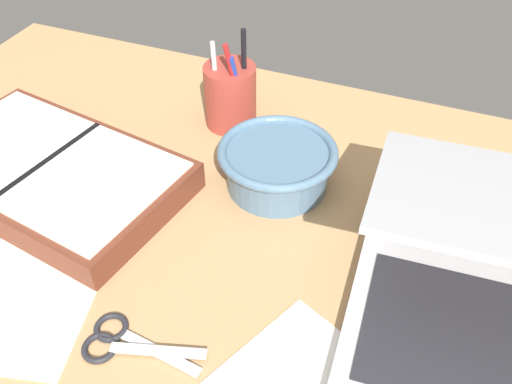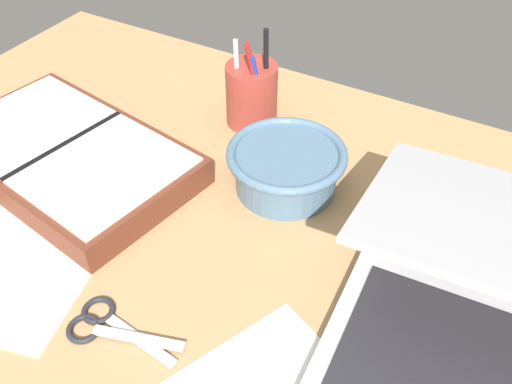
# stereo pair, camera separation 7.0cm
# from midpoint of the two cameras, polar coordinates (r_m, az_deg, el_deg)

# --- Properties ---
(desk_top) EXTENTS (1.40, 1.00, 0.02)m
(desk_top) POSITION_cam_midpoint_polar(r_m,az_deg,el_deg) (0.69, -3.57, -11.29)
(desk_top) COLOR tan
(desk_top) RESTS_ON ground
(bowl) EXTENTS (0.17, 0.17, 0.07)m
(bowl) POSITION_cam_midpoint_polar(r_m,az_deg,el_deg) (0.80, -0.38, 2.65)
(bowl) COLOR slate
(bowl) RESTS_ON desk_top
(pen_cup) EXTENTS (0.08, 0.08, 0.17)m
(pen_cup) POSITION_cam_midpoint_polar(r_m,az_deg,el_deg) (0.92, -4.80, 9.54)
(pen_cup) COLOR #9E382D
(pen_cup) RESTS_ON desk_top
(planner) EXTENTS (0.41, 0.28, 0.05)m
(planner) POSITION_cam_midpoint_polar(r_m,az_deg,el_deg) (0.87, -22.07, 1.65)
(planner) COLOR brown
(planner) RESTS_ON desk_top
(scissors) EXTENTS (0.14, 0.07, 0.01)m
(scissors) POSITION_cam_midpoint_polar(r_m,az_deg,el_deg) (0.67, -16.59, -14.28)
(scissors) COLOR #B7B7BC
(scissors) RESTS_ON desk_top
(paper_sheet_beside_planner) EXTENTS (0.24, 0.28, 0.00)m
(paper_sheet_beside_planner) POSITION_cam_midpoint_polar(r_m,az_deg,el_deg) (0.76, -25.02, -8.44)
(paper_sheet_beside_planner) COLOR silver
(paper_sheet_beside_planner) RESTS_ON desk_top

